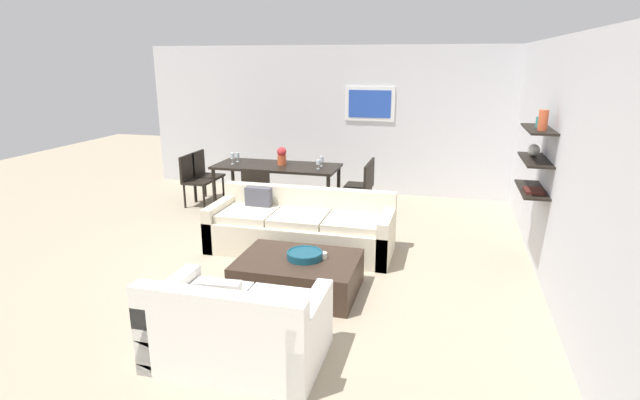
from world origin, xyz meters
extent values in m
plane|color=tan|center=(0.00, 0.00, 0.00)|extent=(18.00, 18.00, 0.00)
cube|color=silver|center=(0.30, 3.53, 1.35)|extent=(8.40, 0.06, 2.70)
cube|color=white|center=(0.46, 3.48, 1.67)|extent=(0.91, 0.02, 0.62)
cube|color=#264CB2|center=(0.46, 3.47, 1.67)|extent=(0.77, 0.01, 0.49)
cube|color=silver|center=(3.03, 0.60, 1.35)|extent=(0.06, 8.20, 2.70)
cube|color=black|center=(2.86, 0.39, 1.70)|extent=(0.28, 0.90, 0.02)
cube|color=black|center=(2.86, 0.39, 1.35)|extent=(0.28, 0.90, 0.02)
cube|color=black|center=(2.86, 0.39, 1.00)|extent=(0.28, 0.90, 0.02)
cylinder|color=#D85933|center=(2.86, 0.19, 1.82)|extent=(0.10, 0.10, 0.22)
sphere|color=silver|center=(2.86, 0.57, 1.43)|extent=(0.14, 0.14, 0.14)
cylinder|color=teal|center=(2.86, 0.44, 1.77)|extent=(0.07, 0.07, 0.12)
cube|color=#4C1E19|center=(2.86, 0.24, 1.03)|extent=(0.20, 0.28, 0.03)
cube|color=beige|center=(0.09, 0.30, 0.21)|extent=(2.40, 0.90, 0.42)
cube|color=beige|center=(0.09, 0.67, 0.60)|extent=(2.40, 0.16, 0.36)
cube|color=beige|center=(-1.04, 0.30, 0.30)|extent=(0.14, 0.90, 0.60)
cube|color=beige|center=(1.22, 0.30, 0.30)|extent=(0.14, 0.90, 0.60)
cube|color=beige|center=(-0.62, 0.26, 0.47)|extent=(0.69, 0.70, 0.10)
cube|color=beige|center=(0.09, 0.26, 0.47)|extent=(0.69, 0.70, 0.10)
cube|color=beige|center=(0.79, 0.26, 0.47)|extent=(0.69, 0.70, 0.10)
cube|color=#4C4C56|center=(-0.56, 0.49, 0.60)|extent=(0.36, 0.13, 0.36)
cube|color=white|center=(0.30, -2.18, 0.21)|extent=(1.41, 0.90, 0.42)
cube|color=white|center=(0.30, -2.55, 0.60)|extent=(1.41, 0.16, 0.36)
cube|color=white|center=(0.93, -2.18, 0.30)|extent=(0.14, 0.90, 0.60)
cube|color=white|center=(-0.34, -2.18, 0.30)|extent=(0.14, 0.90, 0.60)
cube|color=white|center=(0.58, -2.14, 0.47)|extent=(0.55, 0.70, 0.10)
cube|color=white|center=(0.01, -2.14, 0.47)|extent=(0.55, 0.70, 0.10)
cube|color=white|center=(0.23, -2.37, 0.60)|extent=(0.37, 0.15, 0.36)
cube|color=#38281E|center=(0.41, -0.85, 0.19)|extent=(1.29, 0.94, 0.38)
cylinder|color=navy|center=(0.48, -0.82, 0.42)|extent=(0.39, 0.39, 0.07)
torus|color=navy|center=(0.48, -0.82, 0.45)|extent=(0.39, 0.39, 0.02)
cylinder|color=silver|center=(0.67, -0.77, 0.41)|extent=(0.08, 0.08, 0.07)
cube|color=black|center=(-0.86, 2.08, 0.73)|extent=(2.08, 0.87, 0.04)
cylinder|color=black|center=(-1.84, 1.71, 0.35)|extent=(0.06, 0.06, 0.71)
cylinder|color=black|center=(0.12, 1.71, 0.35)|extent=(0.06, 0.06, 0.71)
cylinder|color=black|center=(-1.84, 2.46, 0.35)|extent=(0.06, 0.06, 0.71)
cylinder|color=black|center=(0.12, 2.46, 0.35)|extent=(0.06, 0.06, 0.71)
cube|color=black|center=(-2.22, 1.89, 0.43)|extent=(0.44, 0.44, 0.04)
cube|color=black|center=(-2.42, 1.89, 0.67)|extent=(0.04, 0.44, 0.43)
cylinder|color=black|center=(-2.04, 1.71, 0.21)|extent=(0.04, 0.04, 0.41)
cylinder|color=black|center=(-2.04, 2.07, 0.21)|extent=(0.04, 0.04, 0.41)
cylinder|color=black|center=(-2.40, 1.71, 0.21)|extent=(0.04, 0.04, 0.41)
cylinder|color=black|center=(-2.40, 2.07, 0.21)|extent=(0.04, 0.04, 0.41)
cube|color=black|center=(-0.86, 1.33, 0.43)|extent=(0.44, 0.44, 0.04)
cube|color=black|center=(-0.86, 1.13, 0.67)|extent=(0.44, 0.04, 0.43)
cylinder|color=black|center=(-0.68, 1.51, 0.21)|extent=(0.04, 0.04, 0.41)
cylinder|color=black|center=(-1.04, 1.51, 0.21)|extent=(0.04, 0.04, 0.41)
cylinder|color=black|center=(-0.68, 1.15, 0.21)|extent=(0.04, 0.04, 0.41)
cylinder|color=black|center=(-1.04, 1.15, 0.21)|extent=(0.04, 0.04, 0.41)
cube|color=black|center=(0.50, 1.89, 0.43)|extent=(0.44, 0.44, 0.04)
cube|color=black|center=(0.70, 1.89, 0.67)|extent=(0.04, 0.44, 0.43)
cylinder|color=black|center=(0.32, 2.07, 0.21)|extent=(0.04, 0.04, 0.41)
cylinder|color=black|center=(0.32, 1.71, 0.21)|extent=(0.04, 0.04, 0.41)
cylinder|color=black|center=(0.68, 2.07, 0.21)|extent=(0.04, 0.04, 0.41)
cylinder|color=black|center=(0.68, 1.71, 0.21)|extent=(0.04, 0.04, 0.41)
cube|color=black|center=(-2.22, 2.28, 0.43)|extent=(0.44, 0.44, 0.04)
cube|color=black|center=(-2.42, 2.28, 0.67)|extent=(0.04, 0.44, 0.43)
cylinder|color=black|center=(-2.04, 2.10, 0.21)|extent=(0.04, 0.04, 0.41)
cylinder|color=black|center=(-2.04, 2.46, 0.21)|extent=(0.04, 0.04, 0.41)
cylinder|color=black|center=(-2.40, 2.10, 0.21)|extent=(0.04, 0.04, 0.41)
cylinder|color=black|center=(-2.40, 2.46, 0.21)|extent=(0.04, 0.04, 0.41)
cube|color=black|center=(0.50, 2.28, 0.43)|extent=(0.44, 0.44, 0.04)
cube|color=black|center=(0.70, 2.28, 0.67)|extent=(0.04, 0.44, 0.43)
cylinder|color=black|center=(0.32, 2.46, 0.21)|extent=(0.04, 0.04, 0.41)
cylinder|color=black|center=(0.32, 2.10, 0.21)|extent=(0.04, 0.04, 0.41)
cylinder|color=black|center=(0.68, 2.46, 0.21)|extent=(0.04, 0.04, 0.41)
cylinder|color=black|center=(0.68, 2.10, 0.21)|extent=(0.04, 0.04, 0.41)
cylinder|color=silver|center=(-1.61, 2.19, 0.75)|extent=(0.06, 0.06, 0.01)
cylinder|color=silver|center=(-1.61, 2.19, 0.79)|extent=(0.01, 0.01, 0.06)
cylinder|color=silver|center=(-1.61, 2.19, 0.86)|extent=(0.07, 0.07, 0.09)
cylinder|color=silver|center=(-0.11, 2.19, 0.75)|extent=(0.06, 0.06, 0.01)
cylinder|color=silver|center=(-0.11, 2.19, 0.79)|extent=(0.01, 0.01, 0.07)
cylinder|color=silver|center=(-0.11, 2.19, 0.87)|extent=(0.06, 0.06, 0.09)
cylinder|color=silver|center=(-1.61, 1.98, 0.75)|extent=(0.06, 0.06, 0.01)
cylinder|color=silver|center=(-1.61, 1.98, 0.80)|extent=(0.01, 0.01, 0.09)
cylinder|color=silver|center=(-1.61, 1.98, 0.89)|extent=(0.07, 0.07, 0.10)
cylinder|color=silver|center=(-0.11, 1.98, 0.75)|extent=(0.06, 0.06, 0.01)
cylinder|color=silver|center=(-0.11, 1.98, 0.79)|extent=(0.01, 0.01, 0.07)
cylinder|color=silver|center=(-0.11, 1.98, 0.86)|extent=(0.07, 0.07, 0.07)
cylinder|color=#D85933|center=(-0.78, 2.13, 0.83)|extent=(0.15, 0.15, 0.16)
sphere|color=red|center=(-0.78, 2.13, 0.97)|extent=(0.16, 0.16, 0.16)
camera|label=1|loc=(1.90, -5.63, 2.46)|focal=28.04mm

